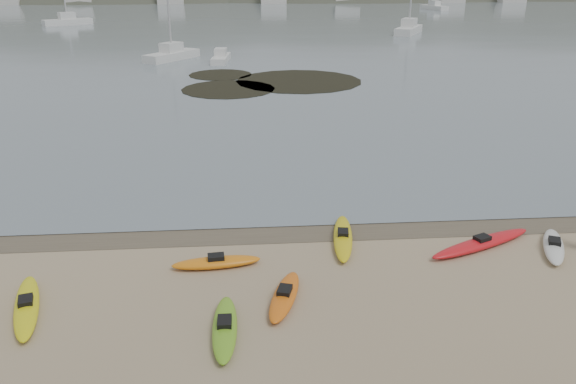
{
  "coord_description": "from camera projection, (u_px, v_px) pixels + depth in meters",
  "views": [
    {
      "loc": [
        -1.58,
        -20.02,
        9.58
      ],
      "look_at": [
        0.0,
        0.0,
        1.5
      ],
      "focal_mm": 35.0,
      "sensor_mm": 36.0,
      "label": 1
    }
  ],
  "objects": [
    {
      "name": "ground",
      "position": [
        288.0,
        227.0,
        22.2
      ],
      "size": [
        600.0,
        600.0,
        0.0
      ],
      "primitive_type": "plane",
      "color": "tan",
      "rests_on": "ground"
    },
    {
      "name": "wet_sand",
      "position": [
        289.0,
        230.0,
        21.92
      ],
      "size": [
        60.0,
        60.0,
        0.0
      ],
      "primitive_type": "plane",
      "color": "brown",
      "rests_on": "ground"
    },
    {
      "name": "kayaks",
      "position": [
        277.0,
        274.0,
        18.48
      ],
      "size": [
        21.22,
        8.91,
        0.34
      ],
      "color": "orange",
      "rests_on": "ground"
    },
    {
      "name": "kelp_mats",
      "position": [
        267.0,
        82.0,
        49.9
      ],
      "size": [
        15.82,
        13.72,
        0.04
      ],
      "color": "black",
      "rests_on": "water"
    },
    {
      "name": "moored_boats",
      "position": [
        297.0,
        24.0,
        94.45
      ],
      "size": [
        82.95,
        82.39,
        1.22
      ],
      "color": "silver",
      "rests_on": "ground"
    },
    {
      "name": "far_hills",
      "position": [
        352.0,
        40.0,
        210.41
      ],
      "size": [
        550.0,
        135.0,
        80.0
      ],
      "color": "#384235",
      "rests_on": "ground"
    }
  ]
}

